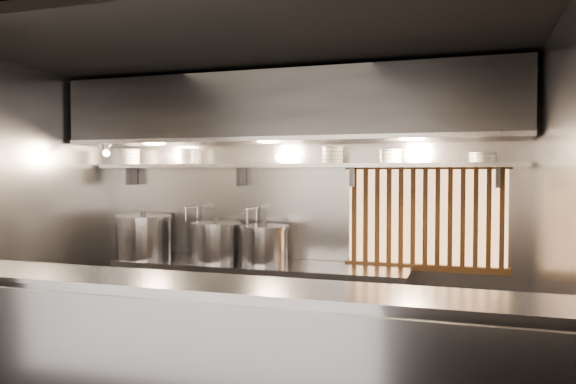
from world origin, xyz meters
The scene contains 21 objects.
ceiling centered at (0.00, 0.00, 2.80)m, with size 4.50×4.50×0.00m, color black.
wall_back centered at (0.00, 1.50, 1.40)m, with size 4.50×4.50×0.00m, color gray.
wall_left centered at (-2.25, 0.00, 1.40)m, with size 3.00×3.00×0.00m, color gray.
wall_right centered at (2.25, 0.00, 1.40)m, with size 3.00×3.00×0.00m, color gray.
serving_counter centered at (0.00, -0.96, 0.57)m, with size 4.50×0.56×1.13m.
cooking_bench centered at (-0.30, 1.13, 0.45)m, with size 3.00×0.70×0.90m, color #A0A0A5.
bowl_shelf centered at (0.00, 1.32, 1.88)m, with size 4.40×0.34×0.04m, color #A0A0A5.
exhaust_hood centered at (0.00, 1.10, 2.42)m, with size 4.40×0.81×0.65m.
wood_screen centered at (1.30, 1.45, 1.38)m, with size 1.56×0.09×1.04m.
faucet_left centered at (-1.15, 1.37, 1.31)m, with size 0.04×0.30×0.50m.
faucet_right centered at (-0.45, 1.37, 1.31)m, with size 0.04×0.30×0.50m.
heat_lamp centered at (-1.90, 0.85, 2.07)m, with size 0.25×0.35×0.20m.
pendant_bulb centered at (-0.10, 1.20, 1.96)m, with size 0.09×0.09×0.19m.
stock_pot_left centered at (-0.25, 1.14, 1.09)m, with size 0.50×0.50×0.42m.
stock_pot_mid centered at (-1.61, 1.10, 1.13)m, with size 0.66×0.66×0.49m.
stock_pot_right centered at (-0.77, 1.12, 1.10)m, with size 0.62×0.62×0.44m.
bowl_stack_0 centered at (-1.91, 1.32, 1.98)m, with size 0.21×0.21×0.17m.
bowl_stack_1 centered at (-1.19, 1.32, 1.98)m, with size 0.23×0.23×0.17m.
bowl_stack_2 centered at (0.41, 1.32, 1.98)m, with size 0.22×0.22×0.17m.
bowl_stack_3 centered at (0.97, 1.32, 1.97)m, with size 0.24×0.24×0.13m.
bowl_stack_4 centered at (1.81, 1.32, 1.95)m, with size 0.25×0.25×0.09m.
Camera 1 is at (1.72, -4.10, 1.81)m, focal length 35.00 mm.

